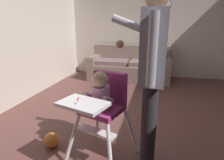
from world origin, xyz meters
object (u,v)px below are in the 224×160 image
object	(u,v)px
adult_standing	(151,74)
toy_ball	(52,140)
couch	(130,67)
high_chair	(102,100)
wall_clock	(165,5)

from	to	relation	value
adult_standing	toy_ball	size ratio (longest dim) A/B	9.61
couch	high_chair	world-z (taller)	high_chair
high_chair	adult_standing	xyz separation A→B (m)	(0.45, -0.01, 0.29)
couch	wall_clock	world-z (taller)	wall_clock
couch	toy_ball	xyz separation A→B (m)	(-0.45, -3.07, -0.24)
adult_standing	couch	bearing A→B (deg)	-77.79
adult_standing	wall_clock	distance (m)	3.71
high_chair	wall_clock	size ratio (longest dim) A/B	2.94
couch	toy_ball	distance (m)	3.12
couch	toy_ball	size ratio (longest dim) A/B	11.80
couch	wall_clock	bearing A→B (deg)	121.27
adult_standing	toy_ball	world-z (taller)	adult_standing
toy_ball	wall_clock	world-z (taller)	wall_clock
adult_standing	toy_ball	xyz separation A→B (m)	(-1.08, 0.04, -0.86)
couch	high_chair	distance (m)	3.13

